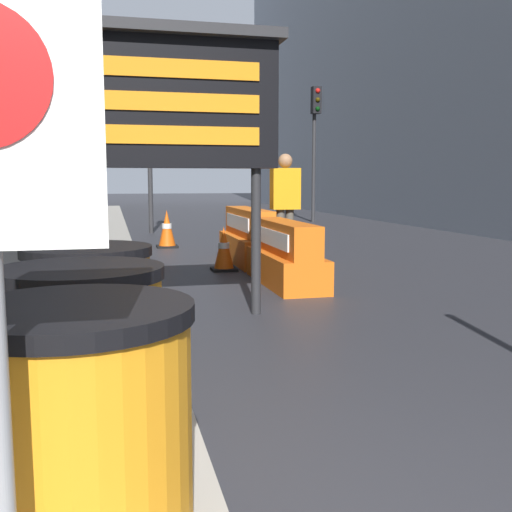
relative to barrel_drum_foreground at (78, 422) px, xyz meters
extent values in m
cylinder|color=orange|center=(0.00, 0.00, -0.03)|extent=(0.78, 0.78, 0.76)
cylinder|color=black|center=(0.00, 0.00, 0.38)|extent=(0.81, 0.81, 0.06)
cylinder|color=orange|center=(-0.02, 0.91, -0.03)|extent=(0.78, 0.78, 0.76)
cylinder|color=black|center=(-0.02, 0.91, 0.38)|extent=(0.81, 0.81, 0.06)
cylinder|color=orange|center=(-0.02, 1.81, -0.03)|extent=(0.78, 0.78, 0.76)
cylinder|color=black|center=(-0.02, 1.81, 0.38)|extent=(0.81, 0.81, 0.06)
cylinder|color=#28282B|center=(-0.04, 3.84, 0.19)|extent=(0.10, 0.10, 1.48)
cylinder|color=#28282B|center=(1.56, 3.84, 0.19)|extent=(0.10, 0.10, 1.48)
cube|color=black|center=(0.76, 3.84, 1.54)|extent=(1.99, 0.24, 1.22)
cube|color=#28282B|center=(0.76, 3.77, 2.21)|extent=(2.11, 0.34, 0.10)
cube|color=orange|center=(0.76, 3.71, 1.85)|extent=(1.59, 0.02, 0.17)
cube|color=orange|center=(0.76, 3.71, 1.54)|extent=(1.59, 0.02, 0.17)
cube|color=orange|center=(0.76, 3.71, 1.24)|extent=(1.59, 0.02, 0.17)
cube|color=orange|center=(2.35, 5.46, -0.34)|extent=(0.62, 1.94, 0.42)
cube|color=orange|center=(2.35, 5.46, 0.07)|extent=(0.37, 1.94, 0.42)
cube|color=white|center=(2.15, 5.46, 0.07)|extent=(0.02, 1.55, 0.21)
cube|color=orange|center=(2.35, 7.64, -0.33)|extent=(0.61, 2.14, 0.45)
cube|color=orange|center=(2.35, 7.64, 0.12)|extent=(0.37, 2.14, 0.45)
cube|color=white|center=(2.15, 7.64, 0.12)|extent=(0.02, 1.71, 0.22)
cube|color=black|center=(2.45, 9.68, -0.53)|extent=(0.42, 0.42, 0.04)
cone|color=#EA560F|center=(2.45, 9.68, -0.16)|extent=(0.33, 0.33, 0.70)
cylinder|color=white|center=(2.45, 9.68, -0.12)|extent=(0.19, 0.19, 0.10)
cube|color=black|center=(1.78, 6.84, -0.53)|extent=(0.37, 0.37, 0.04)
cone|color=#EA560F|center=(1.78, 6.84, -0.20)|extent=(0.30, 0.30, 0.63)
cylinder|color=white|center=(1.78, 6.84, -0.17)|extent=(0.17, 0.17, 0.09)
cube|color=black|center=(1.23, 10.21, -0.53)|extent=(0.43, 0.43, 0.04)
cone|color=#EA560F|center=(1.23, 10.21, -0.15)|extent=(0.34, 0.34, 0.72)
cylinder|color=white|center=(1.23, 10.21, -0.11)|extent=(0.20, 0.20, 0.10)
cylinder|color=#2D2D30|center=(1.13, 13.68, 1.26)|extent=(0.12, 0.12, 3.61)
cube|color=black|center=(1.13, 13.52, 2.64)|extent=(0.28, 0.28, 0.84)
sphere|color=#360605|center=(1.13, 13.37, 2.92)|extent=(0.15, 0.15, 0.15)
sphere|color=gold|center=(1.13, 13.37, 2.64)|extent=(0.15, 0.15, 0.15)
sphere|color=black|center=(1.13, 13.37, 2.36)|extent=(0.15, 0.15, 0.15)
cylinder|color=#2D2D30|center=(6.58, 16.62, 1.60)|extent=(0.12, 0.12, 4.31)
cube|color=black|center=(6.58, 16.46, 3.33)|extent=(0.28, 0.28, 0.84)
sphere|color=red|center=(6.58, 16.31, 3.61)|extent=(0.15, 0.15, 0.15)
sphere|color=#392C06|center=(6.58, 16.31, 3.33)|extent=(0.15, 0.15, 0.15)
sphere|color=black|center=(6.58, 16.31, 3.05)|extent=(0.15, 0.15, 0.15)
cylinder|color=#514C42|center=(2.93, 7.76, -0.11)|extent=(0.14, 0.14, 0.88)
cylinder|color=#514C42|center=(3.09, 7.76, -0.11)|extent=(0.14, 0.14, 0.88)
cube|color=orange|center=(3.01, 7.76, 0.67)|extent=(0.48, 0.30, 0.69)
sphere|color=#A0724E|center=(3.01, 7.76, 1.14)|extent=(0.24, 0.24, 0.24)
camera|label=1|loc=(0.13, -2.04, 0.82)|focal=42.00mm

